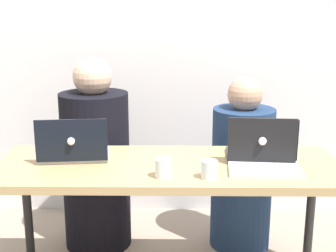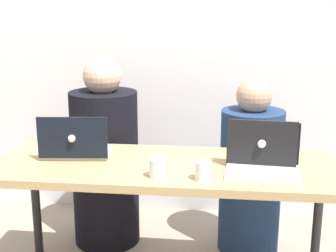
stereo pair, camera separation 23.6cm
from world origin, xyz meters
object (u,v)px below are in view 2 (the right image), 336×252
at_px(laptop_front_right, 263,162).
at_px(laptop_back_left, 76,147).
at_px(water_glass_right, 203,172).
at_px(water_glass_center, 158,169).
at_px(person_on_left, 105,162).
at_px(laptop_back_right, 261,153).
at_px(person_on_right, 251,176).

height_order(laptop_front_right, laptop_back_left, laptop_back_left).
relative_size(water_glass_right, water_glass_center, 0.97).
distance_m(person_on_left, water_glass_right, 1.01).
bearing_deg(water_glass_center, person_on_left, 120.95).
distance_m(person_on_left, laptop_back_right, 1.07).
distance_m(person_on_right, laptop_front_right, 0.66).
relative_size(person_on_right, water_glass_center, 12.12).
xyz_separation_m(person_on_right, laptop_back_right, (0.01, -0.47, 0.29)).
relative_size(person_on_left, water_glass_center, 13.40).
bearing_deg(person_on_right, laptop_back_left, 41.07).
bearing_deg(water_glass_right, water_glass_center, 176.98).
bearing_deg(person_on_right, laptop_front_right, 105.53).
distance_m(person_on_left, laptop_front_right, 1.12).
bearing_deg(water_glass_center, person_on_right, 56.89).
bearing_deg(laptop_back_right, laptop_front_right, 94.31).
height_order(laptop_back_left, water_glass_right, laptop_back_left).
height_order(laptop_front_right, water_glass_right, laptop_front_right).
xyz_separation_m(person_on_left, laptop_front_right, (0.92, -0.59, 0.24)).
relative_size(laptop_front_right, laptop_back_right, 1.02).
bearing_deg(person_on_left, laptop_back_right, 143.59).
distance_m(laptop_back_left, water_glass_right, 0.73).
distance_m(laptop_back_right, laptop_back_left, 0.95).
distance_m(laptop_front_right, laptop_back_left, 0.96).
xyz_separation_m(person_on_left, water_glass_center, (0.44, -0.73, 0.23)).
relative_size(laptop_front_right, water_glass_right, 4.13).
distance_m(laptop_back_right, water_glass_right, 0.39).
distance_m(person_on_left, person_on_right, 0.91).
xyz_separation_m(laptop_front_right, water_glass_right, (-0.28, -0.15, -0.01)).
distance_m(person_on_right, laptop_back_right, 0.56).
bearing_deg(person_on_left, water_glass_center, 111.60).
relative_size(laptop_back_left, water_glass_center, 4.18).
xyz_separation_m(laptop_back_left, water_glass_right, (0.68, -0.26, -0.01)).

